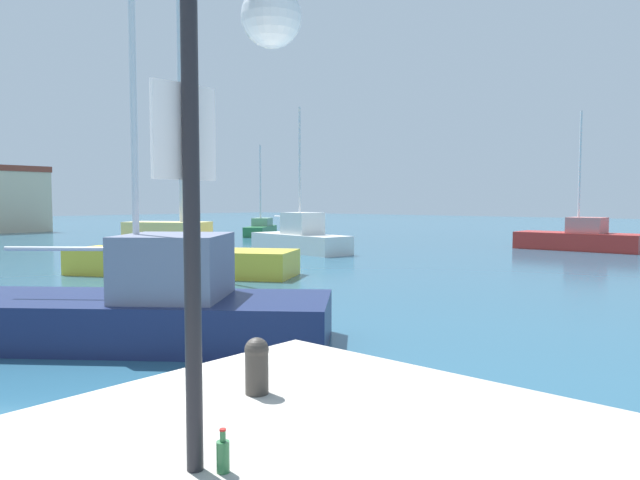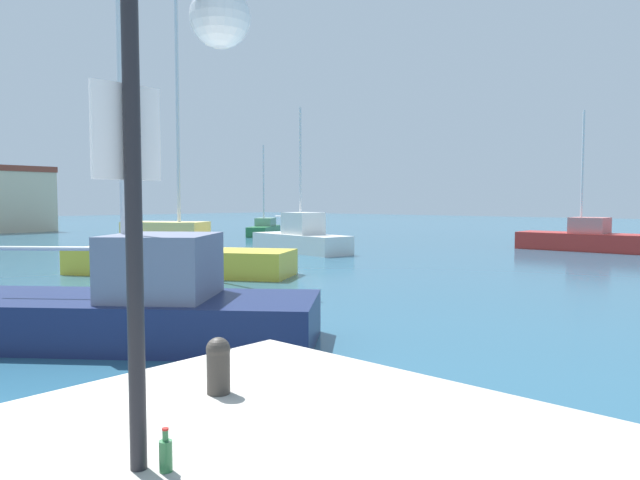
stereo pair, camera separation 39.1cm
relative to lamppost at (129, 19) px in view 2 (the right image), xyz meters
name	(u,v)px [view 2 (the right image)]	position (x,y,z in m)	size (l,w,h in m)	color
water	(178,253)	(15.80, 22.66, -3.70)	(160.00, 160.00, 0.00)	#285670
lamppost	(129,19)	(0.00, 0.00, 0.00)	(1.71, 0.40, 4.27)	black
bottle	(166,454)	(0.09, -0.15, -2.55)	(0.08, 0.08, 0.26)	#2D6B3D
mooring_bollard	(218,363)	(1.20, 0.76, -2.40)	(0.21, 0.21, 0.48)	#38332D
sailboat_green_center_channel	(264,228)	(28.97, 30.48, -3.14)	(5.03, 4.03, 6.93)	#28703D
sailboat_red_mid_harbor	(582,239)	(31.17, 7.64, -3.06)	(2.31, 6.43, 7.49)	#B22823
sailboat_navy_far_right	(134,307)	(3.94, 6.78, -3.01)	(6.28, 7.15, 9.24)	#19234C
sailboat_yellow_distant_east	(177,255)	(10.50, 14.99, -3.00)	(6.02, 8.32, 14.04)	gold
sailboat_white_inner_mooring	(301,238)	(20.21, 18.10, -2.97)	(2.84, 6.49, 7.48)	white
harbor_office	(2,199)	(17.77, 51.89, -0.86)	(7.04, 6.36, 5.65)	beige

